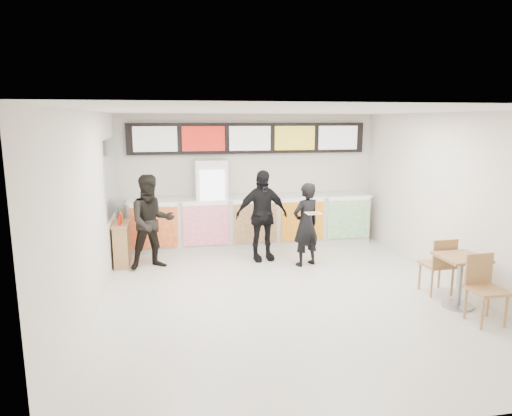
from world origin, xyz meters
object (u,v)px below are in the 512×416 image
object	(u,v)px
cafe_table	(460,272)
condiment_ledge	(122,244)
customer_main	(306,225)
customer_left	(152,222)
customer_mid	(262,215)
drinks_fridge	(211,204)
service_counter	(252,221)

from	to	relation	value
cafe_table	condiment_ledge	xyz separation A→B (m)	(-5.32, 3.16, -0.13)
customer_main	customer_left	xyz separation A→B (m)	(-2.99, 0.40, 0.09)
customer_left	customer_mid	xyz separation A→B (m)	(2.20, 0.13, 0.02)
customer_main	condiment_ledge	world-z (taller)	customer_main
drinks_fridge	cafe_table	world-z (taller)	drinks_fridge
drinks_fridge	customer_main	bearing A→B (deg)	-44.51
cafe_table	condiment_ledge	distance (m)	6.19
cafe_table	customer_main	bearing A→B (deg)	123.74
drinks_fridge	customer_mid	bearing A→B (deg)	-51.27
service_counter	cafe_table	bearing A→B (deg)	-58.70
service_counter	customer_left	size ratio (longest dim) A/B	3.02
customer_left	customer_mid	size ratio (longest dim) A/B	0.98
drinks_fridge	customer_left	bearing A→B (deg)	-134.99
drinks_fridge	customer_mid	xyz separation A→B (m)	(0.92, -1.15, -0.06)
customer_main	customer_mid	size ratio (longest dim) A/B	0.89
drinks_fridge	condiment_ledge	size ratio (longest dim) A/B	1.95
service_counter	customer_mid	bearing A→B (deg)	-90.54
service_counter	cafe_table	xyz separation A→B (m)	(2.50, -4.11, -0.01)
customer_main	customer_left	bearing A→B (deg)	-29.79
drinks_fridge	service_counter	bearing A→B (deg)	-0.99
customer_main	customer_mid	distance (m)	0.95
condiment_ledge	drinks_fridge	bearing A→B (deg)	27.27
customer_left	service_counter	bearing A→B (deg)	15.28
drinks_fridge	cafe_table	bearing A→B (deg)	-50.24
customer_mid	condiment_ledge	distance (m)	2.86
drinks_fridge	customer_main	xyz separation A→B (m)	(1.71, -1.68, -0.17)
customer_mid	cafe_table	bearing A→B (deg)	-57.21
customer_mid	cafe_table	world-z (taller)	customer_mid
customer_left	cafe_table	xyz separation A→B (m)	(4.71, -2.85, -0.36)
condiment_ledge	customer_main	bearing A→B (deg)	-11.15
service_counter	drinks_fridge	size ratio (longest dim) A/B	2.78
customer_mid	cafe_table	size ratio (longest dim) A/B	1.12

